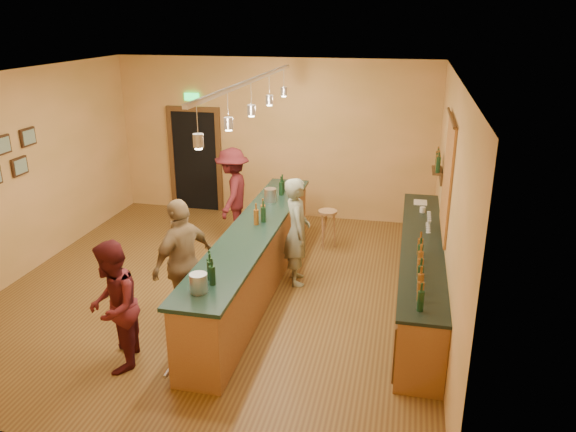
% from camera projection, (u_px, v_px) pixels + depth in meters
% --- Properties ---
extents(floor, '(7.00, 7.00, 0.00)m').
position_uv_depth(floor, '(221.00, 287.00, 8.66)').
color(floor, brown).
rests_on(floor, ground).
extents(ceiling, '(6.50, 7.00, 0.02)m').
position_uv_depth(ceiling, '(212.00, 75.00, 7.58)').
color(ceiling, silver).
rests_on(ceiling, wall_back).
extents(wall_back, '(6.50, 0.02, 3.20)m').
position_uv_depth(wall_back, '(274.00, 139.00, 11.34)').
color(wall_back, '#B58F44').
rests_on(wall_back, floor).
extents(wall_front, '(6.50, 0.02, 3.20)m').
position_uv_depth(wall_front, '(85.00, 303.00, 4.90)').
color(wall_front, '#B58F44').
rests_on(wall_front, floor).
extents(wall_left, '(0.02, 7.00, 3.20)m').
position_uv_depth(wall_left, '(19.00, 175.00, 8.77)').
color(wall_left, '#B58F44').
rests_on(wall_left, floor).
extents(wall_right, '(0.02, 7.00, 3.20)m').
position_uv_depth(wall_right, '(449.00, 204.00, 7.47)').
color(wall_right, '#B58F44').
rests_on(wall_right, floor).
extents(doorway, '(1.15, 0.09, 2.48)m').
position_uv_depth(doorway, '(196.00, 158.00, 11.81)').
color(doorway, black).
rests_on(doorway, wall_back).
extents(tapestry, '(0.03, 1.40, 1.60)m').
position_uv_depth(tapestry, '(447.00, 178.00, 7.75)').
color(tapestry, maroon).
rests_on(tapestry, wall_right).
extents(bottle_shelf, '(0.17, 0.55, 0.54)m').
position_uv_depth(bottle_shelf, '(438.00, 164.00, 9.21)').
color(bottle_shelf, '#472415').
rests_on(bottle_shelf, wall_right).
extents(back_counter, '(0.60, 4.55, 1.27)m').
position_uv_depth(back_counter, '(420.00, 272.00, 8.06)').
color(back_counter, brown).
rests_on(back_counter, floor).
extents(tasting_bar, '(0.73, 5.10, 1.38)m').
position_uv_depth(tasting_bar, '(254.00, 255.00, 8.34)').
color(tasting_bar, brown).
rests_on(tasting_bar, floor).
extents(pendant_track, '(0.11, 4.60, 0.50)m').
position_uv_depth(pendant_track, '(251.00, 93.00, 7.54)').
color(pendant_track, silver).
rests_on(pendant_track, ceiling).
extents(bartender, '(0.57, 0.71, 1.69)m').
position_uv_depth(bartender, '(297.00, 231.00, 8.58)').
color(bartender, gray).
rests_on(bartender, floor).
extents(customer_a, '(0.81, 0.92, 1.59)m').
position_uv_depth(customer_a, '(113.00, 307.00, 6.48)').
color(customer_a, '#59191E').
rests_on(customer_a, floor).
extents(customer_b, '(0.80, 1.12, 1.76)m').
position_uv_depth(customer_b, '(183.00, 262.00, 7.44)').
color(customer_b, '#997A51').
rests_on(customer_b, floor).
extents(customer_c, '(0.70, 1.14, 1.71)m').
position_uv_depth(customer_c, '(233.00, 193.00, 10.38)').
color(customer_c, '#59191E').
rests_on(customer_c, floor).
extents(bar_stool, '(0.34, 0.34, 0.69)m').
position_uv_depth(bar_stool, '(328.00, 218.00, 9.99)').
color(bar_stool, '#9F6F48').
rests_on(bar_stool, floor).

